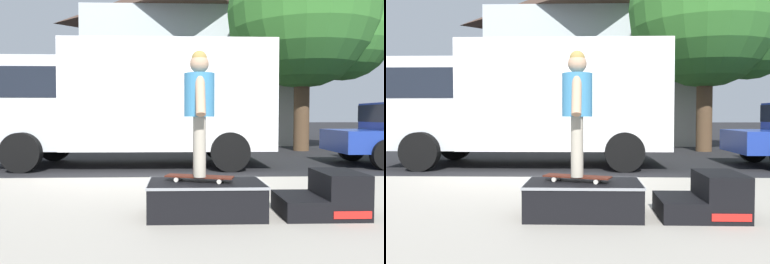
% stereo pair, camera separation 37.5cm
% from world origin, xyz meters
% --- Properties ---
extents(ground_plane, '(140.00, 140.00, 0.00)m').
position_xyz_m(ground_plane, '(0.00, 0.00, 0.00)').
color(ground_plane, black).
extents(sidewalk_slab, '(50.00, 5.00, 0.12)m').
position_xyz_m(sidewalk_slab, '(0.00, -3.00, 0.06)').
color(sidewalk_slab, '#A8A093').
rests_on(sidewalk_slab, ground).
extents(skate_box, '(1.32, 0.77, 0.39)m').
position_xyz_m(skate_box, '(1.29, -3.31, 0.33)').
color(skate_box, black).
rests_on(skate_box, sidewalk_slab).
extents(kicker_ramp, '(0.94, 0.76, 0.50)m').
position_xyz_m(kicker_ramp, '(2.69, -3.31, 0.33)').
color(kicker_ramp, black).
rests_on(kicker_ramp, sidewalk_slab).
extents(skateboard, '(0.80, 0.42, 0.07)m').
position_xyz_m(skateboard, '(1.21, -3.30, 0.57)').
color(skateboard, '#4C1E14').
rests_on(skateboard, skate_box).
extents(skater_kid, '(0.35, 0.73, 1.43)m').
position_xyz_m(skater_kid, '(1.21, -3.30, 1.42)').
color(skater_kid, '#B7AD99').
rests_on(skater_kid, skateboard).
extents(box_truck, '(6.91, 2.63, 3.05)m').
position_xyz_m(box_truck, '(-0.22, 2.20, 1.70)').
color(box_truck, white).
rests_on(box_truck, ground).
extents(street_tree_main, '(6.00, 5.45, 7.74)m').
position_xyz_m(street_tree_main, '(5.78, 6.28, 4.85)').
color(street_tree_main, brown).
rests_on(street_tree_main, ground).
extents(house_behind, '(9.54, 8.23, 8.40)m').
position_xyz_m(house_behind, '(1.30, 12.41, 4.24)').
color(house_behind, silver).
rests_on(house_behind, ground).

